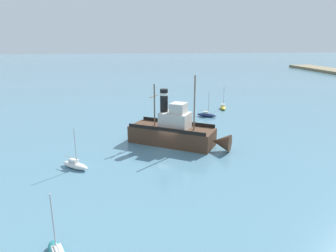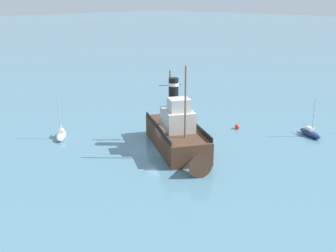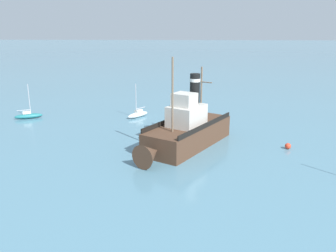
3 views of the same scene
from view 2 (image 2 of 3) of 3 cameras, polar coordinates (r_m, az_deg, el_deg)
The scene contains 5 objects.
ground_plane at distance 47.02m, azimuth -1.11°, elevation -3.28°, with size 600.00×600.00×0.00m, color teal.
old_tugboat at distance 46.44m, azimuth 1.34°, elevation -1.15°, with size 10.27×14.10×9.90m.
sailboat_white at distance 52.32m, azimuth -14.28°, elevation -1.16°, with size 3.20×3.68×4.90m.
sailboat_navy at distance 54.35m, azimuth 18.70°, elevation -0.86°, with size 2.74×3.88×4.90m.
mooring_buoy at distance 54.93m, azimuth 9.36°, elevation -0.07°, with size 0.64×0.64×0.64m, color red.
Camera 2 is at (30.75, 31.44, 16.63)m, focal length 45.00 mm.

